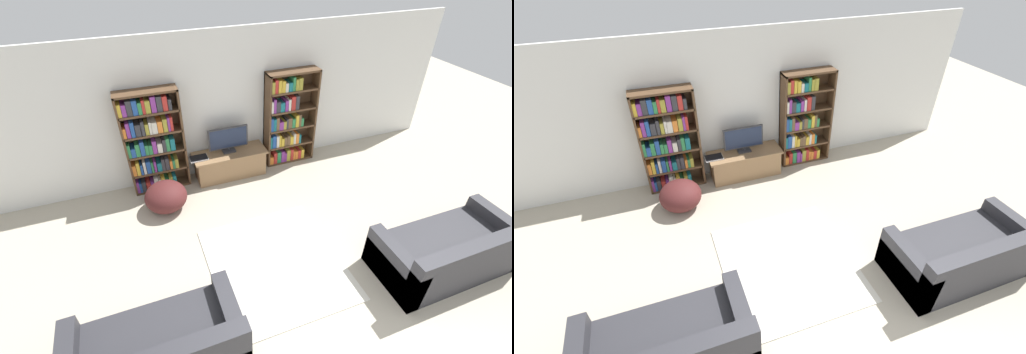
# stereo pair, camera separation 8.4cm
# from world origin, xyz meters

# --- Properties ---
(wall_back) EXTENTS (8.80, 0.06, 2.60)m
(wall_back) POSITION_xyz_m (0.00, 4.23, 1.30)
(wall_back) COLOR silver
(wall_back) RESTS_ON ground_plane
(bookshelf_left) EXTENTS (0.98, 0.30, 1.83)m
(bookshelf_left) POSITION_xyz_m (-1.42, 4.05, 0.93)
(bookshelf_left) COLOR #513823
(bookshelf_left) RESTS_ON ground_plane
(bookshelf_right) EXTENTS (0.98, 0.30, 1.83)m
(bookshelf_right) POSITION_xyz_m (1.08, 4.05, 0.88)
(bookshelf_right) COLOR #513823
(bookshelf_right) RESTS_ON ground_plane
(tv_stand) EXTENTS (1.36, 0.50, 0.50)m
(tv_stand) POSITION_xyz_m (-0.12, 3.92, 0.25)
(tv_stand) COLOR #8E6B47
(tv_stand) RESTS_ON ground_plane
(television) EXTENTS (0.73, 0.16, 0.49)m
(television) POSITION_xyz_m (-0.12, 3.95, 0.76)
(television) COLOR #2D2D33
(television) RESTS_ON tv_stand
(laptop) EXTENTS (0.32, 0.22, 0.03)m
(laptop) POSITION_xyz_m (-0.70, 3.91, 0.51)
(laptop) COLOR silver
(laptop) RESTS_ON tv_stand
(area_rug) EXTENTS (1.80, 1.94, 0.02)m
(area_rug) POSITION_xyz_m (-0.18, 1.63, 0.01)
(area_rug) COLOR beige
(area_rug) RESTS_ON ground_plane
(couch_left_sectional) EXTENTS (1.80, 0.91, 0.80)m
(couch_left_sectional) POSITION_xyz_m (-1.88, 0.79, 0.28)
(couch_left_sectional) COLOR #2D2D33
(couch_left_sectional) RESTS_ON ground_plane
(couch_right_sofa) EXTENTS (1.94, 0.95, 0.81)m
(couch_right_sofa) POSITION_xyz_m (1.99, 0.76, 0.29)
(couch_right_sofa) COLOR #2D2D33
(couch_right_sofa) RESTS_ON ground_plane
(beanbag_ottoman) EXTENTS (0.69, 0.69, 0.48)m
(beanbag_ottoman) POSITION_xyz_m (-1.41, 3.38, 0.24)
(beanbag_ottoman) COLOR #4C1E1E
(beanbag_ottoman) RESTS_ON ground_plane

